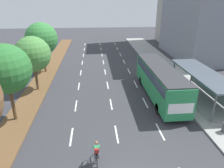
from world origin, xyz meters
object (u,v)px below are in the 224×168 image
Objects in this scene: median_tree_third at (33,54)px; cyclist at (97,154)px; bus_shelter at (204,83)px; median_tree_second at (5,69)px; bus at (160,79)px; median_tree_fourth at (41,39)px.

cyclist is at bearing -61.67° from median_tree_third.
median_tree_second reaches higher than bus_shelter.
median_tree_fourth is (-13.79, 9.24, 2.73)m from bus.
median_tree_fourth reaches higher than median_tree_third.
cyclist is 14.22m from median_tree_third.
bus is at bearing -33.80° from median_tree_fourth.
median_tree_third is at bearing 167.16° from bus_shelter.
median_tree_third is (-6.54, 12.13, 3.47)m from cyclist.
median_tree_second is at bearing 140.09° from cyclist.
bus_shelter is 18.41m from median_tree_second.
median_tree_fourth is at bearing 93.66° from median_tree_third.
bus is at bearing 165.19° from bus_shelter.
median_tree_second is at bearing -165.97° from bus.
bus_shelter is 1.43× the size of median_tree_fourth.
median_tree_second reaches higher than median_tree_third.
median_tree_fourth is (-6.95, 18.47, 4.01)m from cyclist.
bus_shelter is at bearing -12.84° from median_tree_third.
median_tree_second is 12.68m from median_tree_fourth.
median_tree_third is 6.38m from median_tree_fourth.
bus_shelter is 0.87× the size of bus.
cyclist is 0.27× the size of median_tree_fourth.
bus is at bearing 14.03° from median_tree_second.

